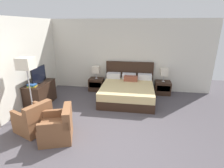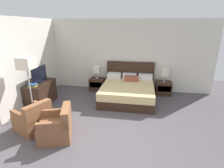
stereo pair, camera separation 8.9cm
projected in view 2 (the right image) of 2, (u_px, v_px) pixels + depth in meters
The scene contains 16 objects.
ground_plane at pixel (101, 149), 3.65m from camera, with size 11.01×11.01×0.00m, color #4C474C.
wall_back at pixel (123, 56), 6.67m from camera, with size 6.67×0.06×2.68m, color silver.
wall_left at pixel (20, 65), 5.10m from camera, with size 0.06×5.47×2.68m, color silver.
bed at pixel (128, 91), 6.04m from camera, with size 1.81×1.95×1.14m.
nightstand_left at pixel (97, 84), 6.87m from camera, with size 0.55×0.47×0.48m.
nightstand_right at pixel (163, 88), 6.46m from camera, with size 0.55×0.47×0.48m.
table_lamp_left at pixel (97, 70), 6.68m from camera, with size 0.26×0.26×0.49m.
table_lamp_right at pixel (165, 72), 6.27m from camera, with size 0.26×0.26×0.49m.
dresser at pixel (41, 93), 5.64m from camera, with size 0.56×1.10×0.72m.
tv at pixel (39, 75), 5.49m from camera, with size 0.18×0.75×0.50m.
book_red_cover at pixel (33, 86), 5.18m from camera, with size 0.24×0.20×0.03m, color gold.
book_blue_cover at pixel (32, 85), 5.17m from camera, with size 0.19×0.20×0.03m, color #2D7042.
book_small_top at pixel (32, 84), 5.16m from camera, with size 0.24×0.18×0.03m, color #234C8E.
armchair_by_window at pixel (34, 119), 4.23m from camera, with size 0.90×0.89×0.76m.
armchair_companion at pixel (57, 127), 3.91m from camera, with size 0.87×0.86×0.76m.
floor_lamp at pixel (27, 66), 4.49m from camera, with size 0.37×0.37×1.68m.
Camera 2 is at (0.74, -2.94, 2.45)m, focal length 28.00 mm.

